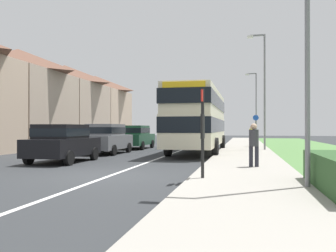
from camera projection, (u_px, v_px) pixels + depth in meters
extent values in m
plane|color=#2D3033|center=(110.00, 176.00, 11.08)|extent=(120.00, 120.00, 0.00)
cube|color=silver|center=(165.00, 156.00, 18.90)|extent=(0.14, 60.00, 0.01)
cube|color=#9E998E|center=(246.00, 160.00, 16.06)|extent=(3.20, 68.00, 0.12)
cube|color=beige|center=(199.00, 131.00, 21.49)|extent=(2.50, 11.09, 1.65)
cube|color=beige|center=(199.00, 105.00, 21.50)|extent=(2.45, 10.87, 1.55)
cube|color=black|center=(199.00, 126.00, 21.49)|extent=(2.52, 11.14, 0.76)
cube|color=black|center=(199.00, 103.00, 21.50)|extent=(2.52, 11.14, 0.72)
cube|color=gold|center=(184.00, 86.00, 16.14)|extent=(2.00, 0.08, 0.44)
cylinder|color=black|center=(187.00, 142.00, 25.11)|extent=(0.30, 1.00, 1.00)
cylinder|color=black|center=(223.00, 142.00, 24.58)|extent=(0.30, 1.00, 1.00)
cylinder|color=black|center=(168.00, 147.00, 18.77)|extent=(0.30, 1.00, 1.00)
cylinder|color=black|center=(215.00, 147.00, 18.24)|extent=(0.30, 1.00, 1.00)
cube|color=black|center=(63.00, 147.00, 15.48)|extent=(1.85, 3.91, 0.75)
cube|color=black|center=(61.00, 131.00, 15.29)|extent=(1.63, 2.15, 0.61)
cube|color=black|center=(61.00, 132.00, 15.29)|extent=(1.66, 2.17, 0.34)
cylinder|color=black|center=(59.00, 153.00, 16.85)|extent=(0.20, 0.60, 0.60)
cylinder|color=black|center=(94.00, 154.00, 16.47)|extent=(0.20, 0.60, 0.60)
cylinder|color=black|center=(29.00, 157.00, 14.48)|extent=(0.20, 0.60, 0.60)
cylinder|color=black|center=(69.00, 158.00, 14.10)|extent=(0.20, 0.60, 0.60)
cube|color=slate|center=(107.00, 142.00, 20.53)|extent=(1.79, 4.15, 0.78)
cube|color=slate|center=(106.00, 130.00, 20.33)|extent=(1.58, 2.28, 0.64)
cube|color=black|center=(106.00, 130.00, 20.33)|extent=(1.61, 2.30, 0.36)
cylinder|color=black|center=(102.00, 147.00, 21.97)|extent=(0.20, 0.60, 0.60)
cylinder|color=black|center=(129.00, 148.00, 21.60)|extent=(0.20, 0.60, 0.60)
cylinder|color=black|center=(83.00, 150.00, 19.46)|extent=(0.20, 0.60, 0.60)
cylinder|color=black|center=(113.00, 150.00, 19.09)|extent=(0.20, 0.60, 0.60)
cube|color=#19472D|center=(136.00, 139.00, 25.50)|extent=(1.78, 4.27, 0.76)
cube|color=#19472D|center=(135.00, 130.00, 25.29)|extent=(1.57, 2.35, 0.62)
cube|color=black|center=(135.00, 130.00, 25.29)|extent=(1.61, 2.37, 0.35)
cylinder|color=black|center=(130.00, 144.00, 26.97)|extent=(0.20, 0.60, 0.60)
cylinder|color=black|center=(152.00, 144.00, 26.61)|extent=(0.20, 0.60, 0.60)
cylinder|color=black|center=(118.00, 145.00, 24.39)|extent=(0.20, 0.60, 0.60)
cylinder|color=black|center=(142.00, 146.00, 24.02)|extent=(0.20, 0.60, 0.60)
cylinder|color=#23232D|center=(251.00, 158.00, 12.60)|extent=(0.14, 0.14, 0.85)
cylinder|color=#23232D|center=(257.00, 158.00, 12.56)|extent=(0.14, 0.14, 0.85)
cylinder|color=#333338|center=(254.00, 138.00, 12.58)|extent=(0.34, 0.34, 0.60)
sphere|color=tan|center=(254.00, 126.00, 12.59)|extent=(0.22, 0.22, 0.22)
cylinder|color=#23232D|center=(250.00, 142.00, 26.17)|extent=(0.14, 0.14, 0.85)
cylinder|color=#23232D|center=(253.00, 142.00, 26.12)|extent=(0.14, 0.14, 0.85)
cylinder|color=#D1C14C|center=(252.00, 133.00, 26.15)|extent=(0.34, 0.34, 0.60)
sphere|color=tan|center=(252.00, 127.00, 26.15)|extent=(0.22, 0.22, 0.22)
cylinder|color=black|center=(203.00, 135.00, 9.78)|extent=(0.09, 0.09, 2.60)
cube|color=red|center=(203.00, 96.00, 9.78)|extent=(0.04, 0.44, 0.32)
cube|color=black|center=(203.00, 126.00, 9.80)|extent=(0.06, 0.52, 0.68)
cylinder|color=slate|center=(256.00, 134.00, 27.45)|extent=(0.08, 0.08, 2.10)
cylinder|color=blue|center=(256.00, 118.00, 27.45)|extent=(0.44, 0.03, 0.44)
cylinder|color=slate|center=(307.00, 31.00, 8.34)|extent=(0.12, 0.12, 7.62)
cylinder|color=slate|center=(265.00, 93.00, 22.59)|extent=(0.12, 0.12, 7.53)
cube|color=slate|center=(257.00, 35.00, 22.71)|extent=(0.90, 0.10, 0.10)
cube|color=silver|center=(250.00, 37.00, 22.80)|extent=(0.36, 0.20, 0.14)
cylinder|color=slate|center=(256.00, 108.00, 36.51)|extent=(0.12, 0.12, 7.20)
cube|color=slate|center=(252.00, 74.00, 36.62)|extent=(0.90, 0.10, 0.10)
cube|color=silver|center=(247.00, 74.00, 36.72)|extent=(0.36, 0.20, 0.14)
cube|color=tan|center=(18.00, 110.00, 26.14)|extent=(6.49, 6.81, 5.62)
pyramid|color=brown|center=(18.00, 61.00, 26.16)|extent=(6.49, 6.81, 1.77)
cube|color=tan|center=(64.00, 114.00, 32.93)|extent=(6.49, 6.81, 5.62)
pyramid|color=brown|center=(64.00, 75.00, 32.95)|extent=(6.49, 6.81, 1.77)
cube|color=#C1A88E|center=(95.00, 116.00, 39.73)|extent=(6.49, 6.81, 5.62)
pyramid|color=brown|center=(95.00, 84.00, 39.74)|extent=(6.49, 6.81, 1.77)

